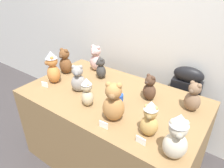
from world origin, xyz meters
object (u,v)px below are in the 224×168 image
Objects in this scene: display_table at (112,130)px; teddy_bear_ash at (78,79)px; teddy_bear_mocha at (193,97)px; instrument_case at (182,109)px; teddy_bear_chestnut at (65,62)px; teddy_bear_cream at (177,137)px; teddy_bear_cocoa at (150,88)px; teddy_bear_blush at (96,59)px; teddy_bear_honey at (150,119)px; teddy_bear_sand at (87,92)px; teddy_bear_ginger at (53,68)px; teddy_bear_charcoal at (101,69)px; teddy_bear_caramel at (114,103)px; party_cup_blue at (118,100)px.

teddy_bear_ash is at bearing -160.58° from display_table.
instrument_case is at bearing 129.84° from teddy_bear_mocha.
teddy_bear_chestnut is 1.40m from teddy_bear_cream.
teddy_bear_blush is (-0.73, 0.19, 0.02)m from teddy_bear_cocoa.
teddy_bear_cream is (0.21, -0.08, 0.02)m from teddy_bear_honey.
teddy_bear_blush is (-1.13, 0.66, -0.02)m from teddy_bear_cream.
teddy_bear_cream reaches higher than teddy_bear_sand.
teddy_bear_ginger is 0.46m from teddy_bear_charcoal.
teddy_bear_blush is (-0.92, 0.57, 0.00)m from teddy_bear_honey.
teddy_bear_cocoa is at bearing 3.00° from teddy_bear_chestnut.
display_table is 5.11× the size of teddy_bear_caramel.
teddy_bear_sand is at bearing -33.12° from teddy_bear_charcoal.
teddy_bear_cocoa reaches higher than teddy_bear_charcoal.
teddy_bear_honey is 0.47m from teddy_bear_mocha.
teddy_bear_cream is (0.76, -0.10, 0.03)m from teddy_bear_sand.
teddy_bear_sand is (-0.54, -0.81, 0.41)m from instrument_case.
instrument_case is at bearing 65.10° from teddy_bear_ginger.
teddy_bear_honey reaches higher than instrument_case.
teddy_bear_ginger is at bearing 144.08° from teddy_bear_cream.
display_table is 5.83× the size of teddy_bear_chestnut.
display_table is 0.74m from teddy_bear_honey.
teddy_bear_charcoal is (-0.48, 0.46, -0.04)m from teddy_bear_caramel.
display_table is 0.93m from teddy_bear_cream.
teddy_bear_chestnut reaches higher than teddy_bear_cocoa.
teddy_bear_ginger is (-0.88, -0.26, 0.05)m from teddy_bear_cocoa.
teddy_bear_mocha is 1.12× the size of teddy_bear_charcoal.
teddy_bear_ginger is 1.14× the size of teddy_bear_blush.
instrument_case is at bearing 23.58° from teddy_bear_chestnut.
teddy_bear_mocha is at bearing 30.89° from party_cup_blue.
display_table is 4.97× the size of teddy_bear_ginger.
teddy_bear_honey is 2.42× the size of party_cup_blue.
teddy_bear_ginger reaches higher than teddy_bear_mocha.
display_table is 6.20× the size of teddy_bear_ash.
teddy_bear_sand is at bearing -28.62° from teddy_bear_chestnut.
teddy_bear_charcoal is (0.37, 0.13, -0.02)m from teddy_bear_chestnut.
teddy_bear_charcoal reaches higher than instrument_case.
teddy_bear_blush is at bearing 132.68° from teddy_bear_honey.
teddy_bear_ash is at bearing -59.11° from teddy_bear_charcoal.
teddy_bear_caramel reaches higher than teddy_bear_ash.
teddy_bear_cream is at bearing -32.53° from teddy_bear_caramel.
teddy_bear_cream reaches higher than teddy_bear_blush.
teddy_bear_mocha is (0.16, -0.39, 0.41)m from instrument_case.
teddy_bear_caramel reaches higher than instrument_case.
teddy_bear_sand is at bearing -62.40° from teddy_bear_ash.
teddy_bear_cream is (0.97, -0.22, 0.03)m from teddy_bear_ash.
teddy_bear_ash reaches higher than teddy_bear_sand.
teddy_bear_caramel is at bearing -12.28° from teddy_bear_charcoal.
teddy_bear_ash is at bearing -178.52° from party_cup_blue.
party_cup_blue is (-0.35, 0.15, -0.07)m from teddy_bear_honey.
teddy_bear_cream is at bearing -80.84° from instrument_case.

